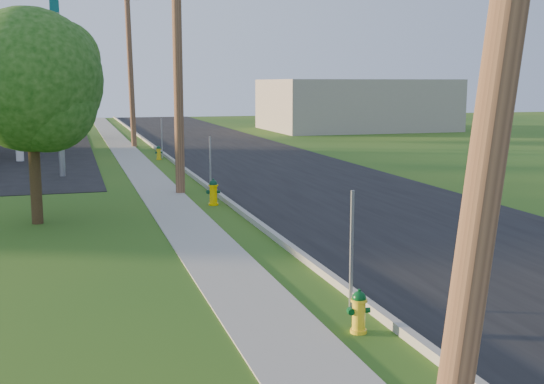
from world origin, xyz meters
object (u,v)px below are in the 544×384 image
object	(u,v)px
utility_pole_mid	(177,46)
utility_pole_far	(130,64)
price_pylon	(56,39)
hydrant_near	(359,312)
tree_verge	(34,86)
hydrant_far	(159,153)
hydrant_mid	(213,192)
tree_lot	(62,62)

from	to	relation	value
utility_pole_mid	utility_pole_far	size ratio (longest dim) A/B	1.03
price_pylon	hydrant_near	world-z (taller)	price_pylon
utility_pole_far	tree_verge	bearing A→B (deg)	-101.25
utility_pole_far	utility_pole_mid	bearing A→B (deg)	-90.00
utility_pole_far	price_pylon	bearing A→B (deg)	-107.33
utility_pole_mid	utility_pole_far	xyz separation A→B (m)	(0.00, 18.00, -0.15)
tree_verge	hydrant_far	bearing A→B (deg)	71.17
utility_pole_far	hydrant_far	size ratio (longest dim) A/B	13.49
hydrant_mid	hydrant_far	distance (m)	13.14
tree_lot	tree_verge	bearing A→B (deg)	-91.13
tree_verge	hydrant_mid	world-z (taller)	tree_verge
hydrant_near	price_pylon	bearing A→B (deg)	102.80
tree_verge	hydrant_near	world-z (taller)	tree_verge
utility_pole_far	hydrant_far	xyz separation A→B (m)	(0.59, -7.44, -4.46)
tree_verge	tree_lot	xyz separation A→B (m)	(0.57, 29.15, 1.41)
price_pylon	hydrant_mid	bearing A→B (deg)	-60.80
utility_pole_mid	tree_lot	xyz separation A→B (m)	(-3.81, 25.11, 0.12)
hydrant_near	hydrant_far	distance (m)	24.47
price_pylon	hydrant_far	distance (m)	8.47
utility_pole_mid	hydrant_far	world-z (taller)	utility_pole_mid
price_pylon	tree_lot	world-z (taller)	tree_lot
utility_pole_mid	utility_pole_far	world-z (taller)	utility_pole_mid
tree_verge	hydrant_near	distance (m)	11.51
hydrant_far	utility_pole_mid	bearing A→B (deg)	-93.22
utility_pole_far	hydrant_near	size ratio (longest dim) A/B	13.91
utility_pole_mid	tree_verge	size ratio (longest dim) A/B	1.72
utility_pole_far	hydrant_mid	xyz separation A→B (m)	(0.62, -20.58, -4.40)
hydrant_near	hydrant_mid	xyz separation A→B (m)	(0.11, 11.33, 0.07)
utility_pole_far	price_pylon	distance (m)	13.11
utility_pole_mid	hydrant_far	xyz separation A→B (m)	(0.59, 10.56, -4.61)
hydrant_mid	hydrant_far	xyz separation A→B (m)	(-0.02, 13.14, -0.06)
utility_pole_mid	tree_verge	distance (m)	6.10
hydrant_far	hydrant_near	bearing A→B (deg)	-90.20
utility_pole_far	tree_verge	distance (m)	22.50
utility_pole_mid	hydrant_mid	world-z (taller)	utility_pole_mid
price_pylon	tree_verge	distance (m)	9.71
utility_pole_mid	utility_pole_far	bearing A→B (deg)	90.00
price_pylon	hydrant_near	bearing A→B (deg)	-77.20
tree_lot	utility_pole_mid	bearing A→B (deg)	-81.37
utility_pole_mid	price_pylon	size ratio (longest dim) A/B	1.43
hydrant_mid	hydrant_far	bearing A→B (deg)	90.10
price_pylon	tree_lot	distance (m)	19.62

